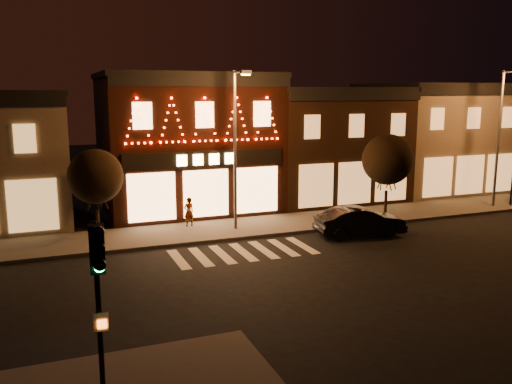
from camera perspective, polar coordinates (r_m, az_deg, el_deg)
ground at (r=21.30m, az=2.38°, el=-9.27°), size 120.00×120.00×0.00m
sidewalk_far at (r=29.09m, az=-0.37°, el=-3.68°), size 44.00×4.00×0.15m
building_pulp at (r=33.44m, az=-7.31°, el=5.21°), size 10.20×8.34×8.30m
building_right_a at (r=36.97m, az=7.18°, el=5.09°), size 9.20×8.28×7.50m
building_right_b at (r=42.00m, az=18.09°, el=5.50°), size 9.20×8.28×7.80m
traffic_signal_near at (r=11.80m, az=-16.29°, el=-9.32°), size 0.33×0.46×4.45m
streetlamp_mid at (r=27.42m, az=-2.07°, el=5.72°), size 0.51×1.85×8.13m
streetlamp_right at (r=36.45m, az=24.55°, el=6.18°), size 0.54×1.91×8.35m
tree_left at (r=26.89m, az=-16.59°, el=1.58°), size 2.63×2.63×4.40m
tree_right at (r=31.12m, az=13.72°, el=3.35°), size 2.85×2.85×4.77m
dark_sedan at (r=27.87m, az=10.92°, el=-3.08°), size 4.70×2.12×1.50m
pedestrian at (r=28.95m, az=-7.11°, el=-2.09°), size 0.63×0.48×1.55m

